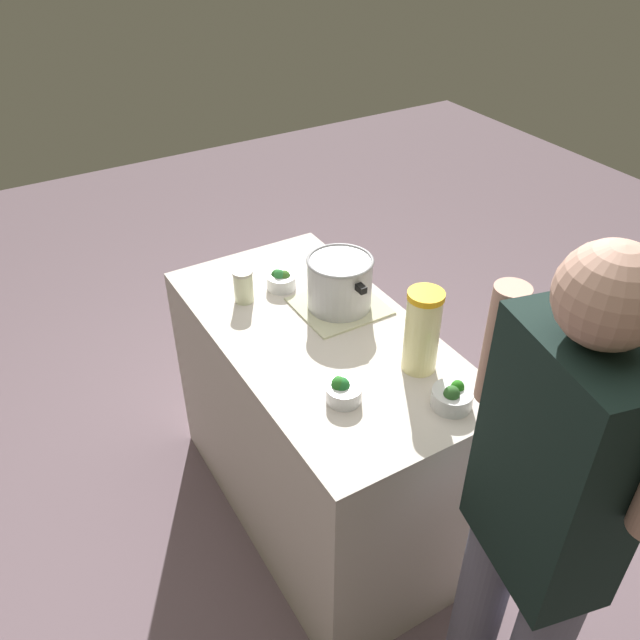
{
  "coord_description": "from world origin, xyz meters",
  "views": [
    {
      "loc": [
        1.52,
        -0.9,
        2.22
      ],
      "look_at": [
        0.0,
        0.0,
        0.95
      ],
      "focal_mm": 36.55,
      "sensor_mm": 36.0,
      "label": 1
    }
  ],
  "objects_px": {
    "cooking_pot": "(340,282)",
    "broccoli_bowl_back": "(281,280)",
    "lemonade_pitcher": "(422,331)",
    "mason_jar": "(243,286)",
    "broccoli_bowl_center": "(343,391)",
    "person_cook": "(537,531)",
    "broccoli_bowl_front": "(452,397)"
  },
  "relations": [
    {
      "from": "cooking_pot",
      "to": "mason_jar",
      "type": "height_order",
      "value": "cooking_pot"
    },
    {
      "from": "cooking_pot",
      "to": "broccoli_bowl_back",
      "type": "xyz_separation_m",
      "value": [
        -0.22,
        -0.12,
        -0.07
      ]
    },
    {
      "from": "lemonade_pitcher",
      "to": "mason_jar",
      "type": "distance_m",
      "value": 0.7
    },
    {
      "from": "cooking_pot",
      "to": "broccoli_bowl_back",
      "type": "bearing_deg",
      "value": -151.43
    },
    {
      "from": "cooking_pot",
      "to": "broccoli_bowl_center",
      "type": "xyz_separation_m",
      "value": [
        0.42,
        -0.25,
        -0.07
      ]
    },
    {
      "from": "cooking_pot",
      "to": "broccoli_bowl_back",
      "type": "height_order",
      "value": "cooking_pot"
    },
    {
      "from": "broccoli_bowl_center",
      "to": "broccoli_bowl_back",
      "type": "xyz_separation_m",
      "value": [
        -0.64,
        0.13,
        -0.0
      ]
    },
    {
      "from": "lemonade_pitcher",
      "to": "cooking_pot",
      "type": "bearing_deg",
      "value": -174.93
    },
    {
      "from": "cooking_pot",
      "to": "person_cook",
      "type": "xyz_separation_m",
      "value": [
        1.06,
        -0.12,
        -0.07
      ]
    },
    {
      "from": "lemonade_pitcher",
      "to": "broccoli_bowl_front",
      "type": "height_order",
      "value": "lemonade_pitcher"
    },
    {
      "from": "broccoli_bowl_front",
      "to": "broccoli_bowl_center",
      "type": "xyz_separation_m",
      "value": [
        -0.18,
        -0.26,
        0.0
      ]
    },
    {
      "from": "broccoli_bowl_front",
      "to": "person_cook",
      "type": "height_order",
      "value": "person_cook"
    },
    {
      "from": "mason_jar",
      "to": "person_cook",
      "type": "height_order",
      "value": "person_cook"
    },
    {
      "from": "cooking_pot",
      "to": "broccoli_bowl_front",
      "type": "relative_size",
      "value": 2.48
    },
    {
      "from": "broccoli_bowl_center",
      "to": "person_cook",
      "type": "bearing_deg",
      "value": 10.91
    },
    {
      "from": "cooking_pot",
      "to": "person_cook",
      "type": "bearing_deg",
      "value": -6.67
    },
    {
      "from": "person_cook",
      "to": "mason_jar",
      "type": "bearing_deg",
      "value": -173.28
    },
    {
      "from": "lemonade_pitcher",
      "to": "person_cook",
      "type": "height_order",
      "value": "person_cook"
    },
    {
      "from": "lemonade_pitcher",
      "to": "broccoli_bowl_center",
      "type": "distance_m",
      "value": 0.31
    },
    {
      "from": "broccoli_bowl_center",
      "to": "broccoli_bowl_back",
      "type": "bearing_deg",
      "value": 168.41
    },
    {
      "from": "broccoli_bowl_front",
      "to": "broccoli_bowl_back",
      "type": "height_order",
      "value": "broccoli_bowl_front"
    },
    {
      "from": "broccoli_bowl_back",
      "to": "cooking_pot",
      "type": "bearing_deg",
      "value": 28.57
    },
    {
      "from": "person_cook",
      "to": "cooking_pot",
      "type": "bearing_deg",
      "value": 173.33
    },
    {
      "from": "lemonade_pitcher",
      "to": "mason_jar",
      "type": "bearing_deg",
      "value": -153.42
    },
    {
      "from": "lemonade_pitcher",
      "to": "broccoli_bowl_back",
      "type": "xyz_separation_m",
      "value": [
        -0.63,
        -0.16,
        -0.11
      ]
    },
    {
      "from": "cooking_pot",
      "to": "broccoli_bowl_front",
      "type": "xyz_separation_m",
      "value": [
        0.6,
        0.01,
        -0.07
      ]
    },
    {
      "from": "broccoli_bowl_back",
      "to": "person_cook",
      "type": "distance_m",
      "value": 1.28
    },
    {
      "from": "mason_jar",
      "to": "broccoli_bowl_back",
      "type": "relative_size",
      "value": 1.15
    },
    {
      "from": "lemonade_pitcher",
      "to": "broccoli_bowl_center",
      "type": "relative_size",
      "value": 2.67
    },
    {
      "from": "mason_jar",
      "to": "person_cook",
      "type": "xyz_separation_m",
      "value": [
        1.27,
        0.15,
        -0.02
      ]
    },
    {
      "from": "mason_jar",
      "to": "broccoli_bowl_center",
      "type": "distance_m",
      "value": 0.63
    },
    {
      "from": "mason_jar",
      "to": "person_cook",
      "type": "distance_m",
      "value": 1.28
    }
  ]
}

